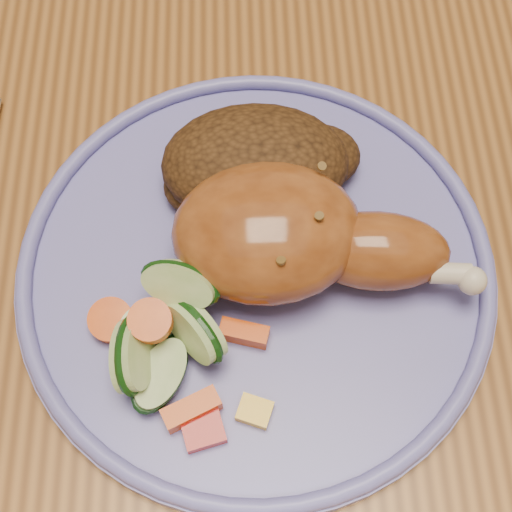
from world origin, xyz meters
name	(u,v)px	position (x,y,z in m)	size (l,w,h in m)	color
ground	(274,408)	(0.00, 0.00, 0.00)	(4.00, 4.00, 0.00)	brown
dining_table	(294,201)	(0.00, 0.00, 0.67)	(0.90, 1.40, 0.75)	#925B27
plate	(256,271)	(-0.03, -0.10, 0.76)	(0.29, 0.29, 0.01)	#6865B6
plate_rim	(256,263)	(-0.03, -0.10, 0.77)	(0.29, 0.29, 0.01)	#6865B6
chicken_leg	(294,237)	(-0.01, -0.10, 0.79)	(0.18, 0.09, 0.06)	brown
rice_pilaf	(259,165)	(-0.03, -0.04, 0.78)	(0.13, 0.08, 0.05)	#402610
vegetable_pile	(166,337)	(-0.08, -0.15, 0.78)	(0.11, 0.11, 0.05)	#A50A05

